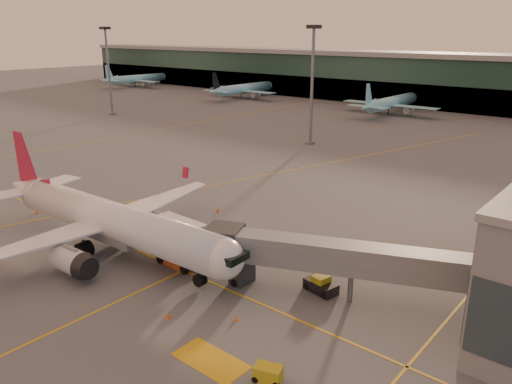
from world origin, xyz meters
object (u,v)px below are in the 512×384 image
Objects in this scene: catering_truck at (179,240)px; pushback_tug at (321,285)px; main_airplane at (107,220)px; gpu_cart at (268,374)px.

catering_truck is 1.83× the size of pushback_tug.
main_airplane is 28.78m from gpu_cart.
gpu_cart is 0.66× the size of pushback_tug.
catering_truck is 2.76× the size of gpu_cart.
catering_truck is at bearing 136.64° from gpu_cart.
main_airplane is at bearing 149.47° from gpu_cart.
catering_truck is (8.58, 3.06, -1.07)m from main_airplane.
pushback_tug is (-4.23, 13.57, 0.10)m from gpu_cart.
pushback_tug is (23.76, 7.76, -3.21)m from main_airplane.
main_airplane reaches higher than catering_truck.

